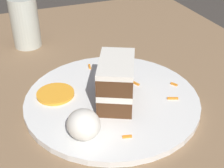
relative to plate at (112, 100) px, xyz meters
The scene contains 8 objects.
ground_plane 0.07m from the plate, 133.52° to the left, with size 6.00×6.00×0.00m, color #38332D.
dining_table 0.07m from the plate, 133.52° to the left, with size 1.17×0.91×0.03m, color #846647.
plate is the anchor object (origin of this frame).
cake_slice 0.05m from the plate, 168.05° to the right, with size 0.11×0.09×0.08m.
cream_dollop 0.11m from the plate, 135.97° to the left, with size 0.06×0.05×0.04m, color white.
orange_garnish 0.10m from the plate, 64.94° to the left, with size 0.07×0.07×0.01m, color orange.
carrot_shreds_scatter 0.05m from the plate, 56.49° to the right, with size 0.23×0.15×0.00m.
drinking_glass 0.31m from the plate, 19.55° to the left, with size 0.06×0.06×0.12m.
Camera 1 is at (-0.38, 0.12, 0.35)m, focal length 50.00 mm.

